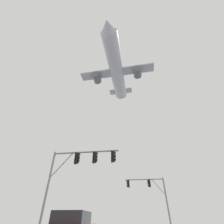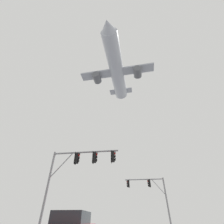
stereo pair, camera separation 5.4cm
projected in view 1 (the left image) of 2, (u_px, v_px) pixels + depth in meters
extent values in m
cylinder|color=gray|center=(47.00, 190.00, 12.71)|extent=(0.20, 0.20, 6.43)
cylinder|color=gray|center=(86.00, 152.00, 14.14)|extent=(5.90, 0.54, 0.15)
cylinder|color=gray|center=(62.00, 165.00, 13.77)|extent=(1.83, 0.20, 2.15)
cube|color=black|center=(113.00, 157.00, 13.57)|extent=(0.28, 0.34, 0.90)
cylinder|color=black|center=(113.00, 151.00, 13.86)|extent=(0.05, 0.05, 0.12)
cube|color=black|center=(112.00, 157.00, 13.58)|extent=(0.05, 0.46, 1.04)
sphere|color=red|center=(115.00, 153.00, 13.71)|extent=(0.20, 0.20, 0.20)
cylinder|color=black|center=(116.00, 153.00, 13.73)|extent=(0.05, 0.21, 0.21)
sphere|color=black|center=(115.00, 157.00, 13.55)|extent=(0.20, 0.20, 0.20)
cylinder|color=black|center=(116.00, 156.00, 13.57)|extent=(0.05, 0.21, 0.21)
sphere|color=black|center=(115.00, 160.00, 13.38)|extent=(0.20, 0.20, 0.20)
cylinder|color=black|center=(116.00, 159.00, 13.41)|extent=(0.05, 0.21, 0.21)
cube|color=black|center=(95.00, 157.00, 13.75)|extent=(0.28, 0.34, 0.90)
cylinder|color=black|center=(95.00, 152.00, 14.04)|extent=(0.05, 0.05, 0.12)
cube|color=black|center=(93.00, 157.00, 13.76)|extent=(0.05, 0.46, 1.04)
sphere|color=red|center=(97.00, 154.00, 13.89)|extent=(0.20, 0.20, 0.20)
cylinder|color=black|center=(97.00, 154.00, 13.91)|extent=(0.05, 0.21, 0.21)
sphere|color=black|center=(96.00, 157.00, 13.72)|extent=(0.20, 0.20, 0.20)
cylinder|color=black|center=(97.00, 157.00, 13.75)|extent=(0.05, 0.21, 0.21)
sphere|color=black|center=(96.00, 161.00, 13.56)|extent=(0.20, 0.20, 0.20)
cylinder|color=black|center=(97.00, 160.00, 13.59)|extent=(0.05, 0.21, 0.21)
cube|color=black|center=(77.00, 158.00, 13.93)|extent=(0.28, 0.34, 0.90)
cylinder|color=black|center=(78.00, 153.00, 14.22)|extent=(0.05, 0.05, 0.12)
cube|color=black|center=(76.00, 158.00, 13.94)|extent=(0.05, 0.46, 1.04)
sphere|color=red|center=(79.00, 155.00, 14.06)|extent=(0.20, 0.20, 0.20)
cylinder|color=black|center=(80.00, 155.00, 14.09)|extent=(0.05, 0.21, 0.21)
sphere|color=black|center=(79.00, 158.00, 13.90)|extent=(0.20, 0.20, 0.20)
cylinder|color=black|center=(79.00, 158.00, 13.93)|extent=(0.05, 0.21, 0.21)
sphere|color=black|center=(78.00, 161.00, 13.74)|extent=(0.20, 0.20, 0.20)
cylinder|color=black|center=(79.00, 161.00, 13.77)|extent=(0.05, 0.21, 0.21)
cylinder|color=gray|center=(167.00, 203.00, 20.07)|extent=(0.20, 0.20, 6.17)
cylinder|color=gray|center=(144.00, 179.00, 22.02)|extent=(5.25, 0.45, 0.15)
cylinder|color=gray|center=(158.00, 187.00, 21.25)|extent=(1.64, 0.17, 2.06)
cube|color=black|center=(128.00, 184.00, 21.94)|extent=(0.28, 0.33, 0.90)
cylinder|color=black|center=(128.00, 180.00, 22.24)|extent=(0.05, 0.05, 0.12)
cube|color=black|center=(129.00, 184.00, 21.93)|extent=(0.05, 0.46, 1.04)
sphere|color=red|center=(127.00, 182.00, 22.11)|extent=(0.20, 0.20, 0.20)
cylinder|color=black|center=(127.00, 181.00, 22.16)|extent=(0.05, 0.21, 0.21)
sphere|color=black|center=(127.00, 184.00, 21.95)|extent=(0.20, 0.20, 0.20)
cylinder|color=black|center=(127.00, 183.00, 22.00)|extent=(0.05, 0.21, 0.21)
sphere|color=black|center=(127.00, 186.00, 21.79)|extent=(0.20, 0.20, 0.20)
cylinder|color=black|center=(127.00, 186.00, 21.83)|extent=(0.05, 0.21, 0.21)
cube|color=black|center=(149.00, 183.00, 21.65)|extent=(0.28, 0.33, 0.90)
cylinder|color=black|center=(149.00, 179.00, 21.94)|extent=(0.05, 0.05, 0.12)
cube|color=black|center=(150.00, 183.00, 21.63)|extent=(0.05, 0.46, 1.04)
sphere|color=red|center=(148.00, 181.00, 21.82)|extent=(0.20, 0.20, 0.20)
cylinder|color=black|center=(147.00, 181.00, 21.86)|extent=(0.05, 0.21, 0.21)
sphere|color=black|center=(148.00, 183.00, 21.66)|extent=(0.20, 0.20, 0.20)
cylinder|color=black|center=(148.00, 183.00, 21.70)|extent=(0.05, 0.21, 0.21)
sphere|color=black|center=(148.00, 186.00, 21.50)|extent=(0.20, 0.20, 0.20)
cylinder|color=black|center=(148.00, 185.00, 21.54)|extent=(0.05, 0.21, 0.21)
cylinder|color=#B7BCC6|center=(116.00, 69.00, 48.18)|extent=(6.81, 24.05, 4.22)
cone|color=#B7BCC6|center=(108.00, 26.00, 37.57)|extent=(4.30, 3.32, 4.01)
cone|color=#B7BCC6|center=(122.00, 97.00, 58.69)|extent=(3.85, 3.02, 3.59)
cube|color=#A8ADB7|center=(117.00, 72.00, 48.35)|extent=(22.59, 5.35, 0.47)
cylinder|color=#595B60|center=(137.00, 72.00, 46.70)|extent=(2.71, 3.41, 2.37)
cylinder|color=#595B60|center=(97.00, 78.00, 48.54)|extent=(2.71, 3.41, 2.37)
cube|color=#333338|center=(121.00, 87.00, 57.82)|extent=(0.72, 3.70, 5.01)
cube|color=#A8ADB7|center=(121.00, 91.00, 56.90)|extent=(8.12, 3.23, 0.26)
cube|color=#1E2328|center=(72.00, 218.00, 8.45)|extent=(1.66, 2.24, 0.60)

